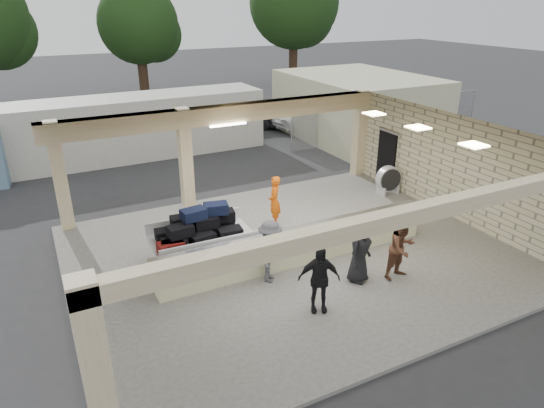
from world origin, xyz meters
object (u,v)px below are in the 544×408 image
passenger_c (270,252)px  drum_fan (388,179)px  container_white (126,128)px  passenger_b (319,279)px  car_dark (244,113)px  baggage_handler (274,201)px  passenger_d (360,250)px  car_white_a (310,116)px  baggage_counter (300,246)px  luggage_cart (200,234)px  car_white_b (363,103)px  passenger_a (402,248)px

passenger_c → drum_fan: bearing=-25.9°
drum_fan → container_white: (-7.63, 9.32, 0.73)m
passenger_b → container_white: size_ratio=0.13×
passenger_c → car_dark: passenger_c is taller
baggage_handler → passenger_b: 4.74m
drum_fan → container_white: bearing=135.7°
passenger_c → container_white: container_white is taller
passenger_d → car_white_a: 16.49m
baggage_handler → car_white_a: (7.80, 10.81, -0.28)m
baggage_counter → passenger_c: size_ratio=4.88×
luggage_cart → container_white: 11.07m
baggage_handler → passenger_b: (-1.21, -4.59, 0.01)m
drum_fan → baggage_handler: 5.07m
car_white_a → baggage_handler: bearing=134.5°
car_white_a → baggage_counter: bearing=138.3°
passenger_d → passenger_b: bearing=174.0°
passenger_b → passenger_c: 1.71m
car_white_b → container_white: (-15.27, -2.47, 0.70)m
passenger_a → passenger_b: bearing=179.4°
drum_fan → passenger_a: size_ratio=0.62×
baggage_handler → car_dark: 13.55m
passenger_d → container_white: size_ratio=0.13×
baggage_counter → passenger_d: (0.88, -1.50, 0.37)m
car_dark → passenger_c: bearing=-162.3°
luggage_cart → passenger_b: (1.69, -3.37, -0.04)m
baggage_handler → car_white_a: baggage_handler is taller
drum_fan → passenger_c: 7.51m
passenger_b → drum_fan: bearing=62.9°
passenger_c → car_white_b: (14.30, 15.24, -0.26)m
car_dark → passenger_b: bearing=-159.2°
passenger_b → container_white: (-1.39, 14.43, 0.46)m
car_dark → container_white: 7.78m
drum_fan → passenger_c: bearing=-146.2°
passenger_a → luggage_cart: bearing=138.1°
drum_fan → car_white_b: car_white_b is taller
passenger_b → car_white_b: (13.89, 16.90, -0.25)m
baggage_handler → passenger_c: (-1.63, -2.93, 0.02)m
baggage_counter → car_white_b: 19.75m
passenger_a → car_white_b: bearing=49.4°
passenger_a → car_white_a: 16.39m
passenger_b → passenger_c: bearing=127.7°
passenger_b → passenger_c: (-0.42, 1.66, 0.01)m
car_white_b → car_dark: (-8.09, 0.44, 0.06)m
luggage_cart → baggage_handler: 3.14m
passenger_b → car_dark: size_ratio=0.37×
passenger_c → car_white_b: passenger_c is taller
baggage_counter → passenger_b: size_ratio=4.93×
luggage_cart → car_white_a: size_ratio=0.63×
baggage_counter → car_dark: size_ratio=1.84×
drum_fan → car_white_a: car_white_a is taller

